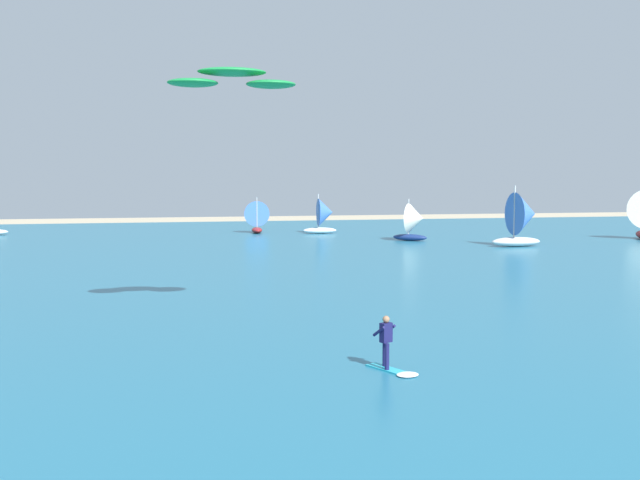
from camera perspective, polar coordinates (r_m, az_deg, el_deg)
ocean at (r=57.07m, az=-8.21°, el=-1.23°), size 160.00×90.00×0.10m
kitesurfer at (r=22.81m, az=5.44°, el=-8.55°), size 1.34×2.01×1.67m
kite at (r=29.89m, az=-6.81°, el=12.26°), size 5.14×1.97×0.77m
sailboat_far_right at (r=80.52m, az=-4.93°, el=1.83°), size 2.81×3.32×3.87m
sailboat_heeled_over at (r=70.12m, az=7.34°, el=1.42°), size 3.56×3.39×3.97m
sailboat_anchored_offshore at (r=78.84m, az=0.35°, el=1.91°), size 3.65×3.11×4.24m
sailboat_mid_right at (r=66.16m, az=15.42°, el=1.60°), size 4.46×3.76×5.27m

